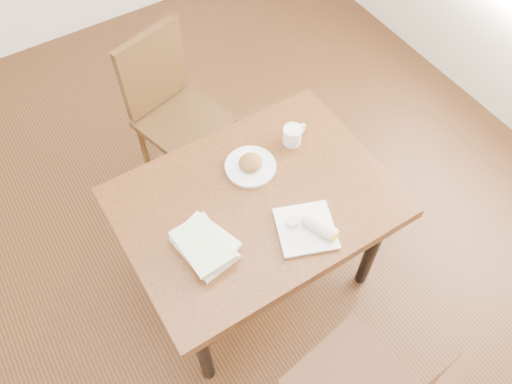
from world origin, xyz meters
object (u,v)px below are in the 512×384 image
plate_burrito (310,228)px  chair_far (172,105)px  plate_scone (251,165)px  coffee_mug (293,135)px  table (256,210)px  book_stack (204,245)px

plate_burrito → chair_far: bearing=94.8°
plate_scone → coffee_mug: 0.25m
table → chair_far: size_ratio=1.19×
coffee_mug → chair_far: bearing=113.6°
plate_burrito → table: bearing=112.2°
plate_scone → plate_burrito: 0.40m
coffee_mug → plate_burrito: bearing=-116.0°
chair_far → plate_scone: (0.06, -0.72, 0.22)m
chair_far → book_stack: (-0.30, -0.97, 0.23)m
table → chair_far: 0.88m
plate_burrito → coffee_mug: bearing=64.0°
table → plate_burrito: plate_burrito is taller
table → book_stack: size_ratio=4.04×
plate_scone → book_stack: 0.44m
coffee_mug → book_stack: (-0.61, -0.28, -0.01)m
book_stack → coffee_mug: bearing=24.5°
plate_burrito → plate_scone: bearing=95.2°
plate_scone → table: bearing=-113.5°
book_stack → plate_burrito: bearing=-20.7°
coffee_mug → table: bearing=-149.8°
table → chair_far: chair_far is taller
plate_scone → plate_burrito: size_ratio=0.77×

